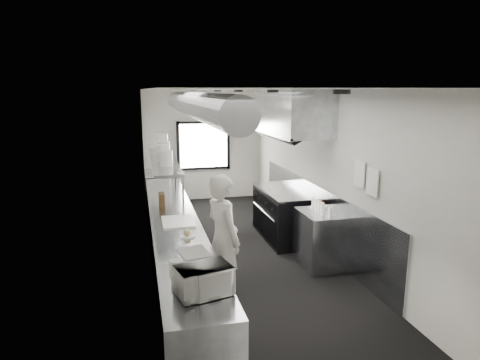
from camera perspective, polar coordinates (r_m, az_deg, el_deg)
floor at (r=7.31m, az=0.13°, el=-10.27°), size 3.00×8.00×0.01m
ceiling at (r=6.76m, az=0.14°, el=12.25°), size 3.00×8.00×0.01m
wall_back at (r=10.77m, az=-5.00°, el=4.70°), size 3.00×0.02×2.80m
wall_front at (r=3.33m, az=17.34°, el=-13.02°), size 3.00×0.02×2.80m
wall_left at (r=6.71m, az=-12.41°, el=-0.08°), size 0.02×8.00×2.80m
wall_right at (r=7.40m, az=11.49°, el=1.09°), size 0.02×8.00×2.80m
wall_cladding at (r=7.85m, az=10.17°, el=-4.60°), size 0.03×5.50×1.10m
hvac_duct at (r=7.03m, az=-6.30°, el=10.14°), size 0.40×6.40×0.40m
service_window at (r=10.74m, az=-4.97°, el=4.67°), size 1.36×0.05×1.25m
exhaust_hood at (r=7.76m, az=6.85°, el=9.13°), size 0.81×2.20×0.88m
prep_counter at (r=6.51m, az=-8.78°, el=-9.04°), size 0.70×6.00×0.90m
pass_shelf at (r=7.68m, az=-10.36°, el=2.55°), size 0.45×3.00×0.68m
range at (r=8.07m, az=6.12°, el=-4.61°), size 0.88×1.60×0.94m
bottle_station at (r=6.89m, az=10.98°, el=-7.91°), size 0.65×0.80×0.90m
far_work_table at (r=10.05m, az=-10.69°, el=-1.53°), size 0.70×1.20×0.90m
notice_sheet_a at (r=6.30m, az=15.93°, el=0.81°), size 0.02×0.28×0.38m
notice_sheet_b at (r=6.02m, az=17.54°, el=-0.29°), size 0.02×0.28×0.38m
line_cook at (r=5.55m, az=-2.31°, el=-8.02°), size 0.60×0.74×1.75m
microwave at (r=4.05m, az=-4.99°, el=-13.44°), size 0.54×0.46×0.28m
deli_tub_a at (r=4.32m, az=-8.47°, el=-13.17°), size 0.13×0.13×0.10m
deli_tub_b at (r=4.64m, az=-8.70°, el=-11.31°), size 0.17×0.17×0.10m
newspaper at (r=5.07m, az=-6.28°, el=-9.71°), size 0.40×0.46×0.01m
small_plate at (r=5.58m, az=-7.14°, el=-7.63°), size 0.23×0.23×0.02m
pastry at (r=5.56m, az=-7.15°, el=-7.12°), size 0.09×0.09×0.09m
cutting_board at (r=6.21m, az=-8.43°, el=-5.59°), size 0.45×0.60×0.02m
knife_block at (r=7.08m, az=-10.60°, el=-2.60°), size 0.09×0.20×0.22m
plate_stack_a at (r=6.96m, az=-10.05°, el=2.95°), size 0.27×0.27×0.26m
plate_stack_b at (r=7.42m, az=-10.38°, el=3.63°), size 0.25×0.25×0.29m
plate_stack_c at (r=7.79m, az=-10.34°, el=4.10°), size 0.28×0.28×0.31m
plate_stack_d at (r=8.32m, az=-10.64°, el=4.86°), size 0.29×0.29×0.39m
squeeze_bottle_a at (r=6.46m, az=12.13°, el=-4.32°), size 0.06×0.06×0.17m
squeeze_bottle_b at (r=6.56m, az=11.10°, el=-3.91°), size 0.07×0.07×0.20m
squeeze_bottle_c at (r=6.72m, az=10.69°, el=-3.54°), size 0.08×0.08×0.19m
squeeze_bottle_d at (r=6.79m, az=10.27°, el=-3.45°), size 0.06×0.06×0.17m
squeeze_bottle_e at (r=6.94m, az=9.92°, el=-3.13°), size 0.06×0.06×0.16m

